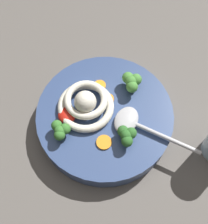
{
  "coord_description": "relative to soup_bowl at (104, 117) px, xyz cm",
  "views": [
    {
      "loc": [
        -22.18,
        8.83,
        62.55
      ],
      "look_at": [
        0.32,
        -3.93,
        8.83
      ],
      "focal_mm": 48.42,
      "sensor_mm": 36.0,
      "label": 1
    }
  ],
  "objects": [
    {
      "name": "broccoli_floret_far",
      "position": [
        2.18,
        -7.57,
        4.46
      ],
      "size": [
        4.6,
        3.96,
        3.64
      ],
      "color": "#7A9E60",
      "rests_on": "soup_bowl"
    },
    {
      "name": "noodle_pile",
      "position": [
        2.68,
        2.57,
        3.71
      ],
      "size": [
        12.25,
        12.01,
        4.93
      ],
      "color": "silver",
      "rests_on": "soup_bowl"
    },
    {
      "name": "soup_bowl",
      "position": [
        0.0,
        0.0,
        0.0
      ],
      "size": [
        27.28,
        27.28,
        4.5
      ],
      "color": "#334775",
      "rests_on": "table_slab"
    },
    {
      "name": "chili_sauce_dollop",
      "position": [
        2.57,
        6.86,
        3.01
      ],
      "size": [
        3.7,
        3.33,
        1.67
      ],
      "primitive_type": "ellipsoid",
      "color": "red",
      "rests_on": "soup_bowl"
    },
    {
      "name": "soup_spoon",
      "position": [
        -5.09,
        -3.47,
        2.98
      ],
      "size": [
        16.13,
        12.5,
        1.6
      ],
      "rotation": [
        0.0,
        0.0,
        3.74
      ],
      "color": "#B7B7BC",
      "rests_on": "soup_bowl"
    },
    {
      "name": "carrot_slice_beside_noodles",
      "position": [
        -5.58,
        3.17,
        2.38
      ],
      "size": [
        2.92,
        2.92,
        0.4
      ],
      "primitive_type": "cylinder",
      "color": "orange",
      "rests_on": "soup_bowl"
    },
    {
      "name": "carrot_slice_center",
      "position": [
        1.98,
        -2.06,
        2.48
      ],
      "size": [
        2.32,
        2.32,
        0.61
      ],
      "primitive_type": "cylinder",
      "color": "orange",
      "rests_on": "soup_bowl"
    },
    {
      "name": "carrot_slice_left",
      "position": [
        5.44,
        -2.1,
        2.55
      ],
      "size": [
        2.44,
        2.44,
        0.75
      ],
      "primitive_type": "cylinder",
      "color": "orange",
      "rests_on": "soup_bowl"
    },
    {
      "name": "broccoli_floret_front",
      "position": [
        -7.06,
        -0.8,
        4.27
      ],
      "size": [
        4.22,
        3.64,
        3.34
      ],
      "color": "#7A9E60",
      "rests_on": "soup_bowl"
    },
    {
      "name": "table_slab",
      "position": [
        -0.32,
        3.93,
        -4.49
      ],
      "size": [
        117.93,
        117.93,
        4.33
      ],
      "primitive_type": "cube",
      "color": "#5B5651",
      "rests_on": "ground"
    },
    {
      "name": "broccoli_floret_near_spoon",
      "position": [
        0.05,
        9.36,
        4.21
      ],
      "size": [
        4.11,
        3.54,
        3.25
      ],
      "color": "#7A9E60",
      "rests_on": "soup_bowl"
    }
  ]
}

